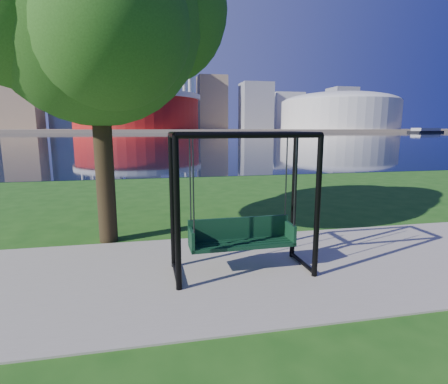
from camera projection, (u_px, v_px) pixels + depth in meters
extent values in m
plane|color=#1E5114|center=(217.00, 262.00, 6.83)|extent=(900.00, 900.00, 0.00)
cube|color=#9E937F|center=(222.00, 271.00, 6.34)|extent=(120.00, 4.00, 0.03)
cube|color=black|center=(156.00, 137.00, 105.12)|extent=(900.00, 180.00, 0.02)
cube|color=#937F60|center=(153.00, 130.00, 301.55)|extent=(900.00, 228.00, 2.00)
cylinder|color=maroon|center=(137.00, 112.00, 229.00)|extent=(80.00, 80.00, 22.00)
cylinder|color=silver|center=(136.00, 97.00, 227.29)|extent=(83.00, 83.00, 3.00)
cylinder|color=silver|center=(185.00, 107.00, 252.91)|extent=(2.00, 2.00, 32.00)
cylinder|color=silver|center=(89.00, 106.00, 239.91)|extent=(2.00, 2.00, 32.00)
cylinder|color=silver|center=(77.00, 102.00, 203.29)|extent=(2.00, 2.00, 32.00)
cylinder|color=silver|center=(190.00, 103.00, 216.28)|extent=(2.00, 2.00, 32.00)
cylinder|color=beige|center=(339.00, 115.00, 257.80)|extent=(84.00, 84.00, 20.00)
ellipsoid|color=beige|center=(340.00, 103.00, 256.18)|extent=(84.00, 84.00, 15.12)
cube|color=#998466|center=(18.00, 71.00, 267.95)|extent=(26.00, 26.00, 88.00)
cube|color=slate|center=(67.00, 72.00, 297.33)|extent=(30.00, 24.00, 95.00)
cube|color=gray|center=(102.00, 85.00, 286.05)|extent=(24.00, 24.00, 72.00)
cube|color=silver|center=(140.00, 85.00, 320.16)|extent=(32.00, 28.00, 80.00)
cube|color=slate|center=(181.00, 95.00, 304.95)|extent=(22.00, 22.00, 58.00)
cube|color=#998466|center=(212.00, 103.00, 326.23)|extent=(26.00, 26.00, 48.00)
cube|color=gray|center=(256.00, 106.00, 325.03)|extent=(28.00, 24.00, 42.00)
cube|color=silver|center=(286.00, 111.00, 357.55)|extent=(30.00, 26.00, 36.00)
cube|color=gray|center=(341.00, 109.00, 347.79)|extent=(24.00, 24.00, 40.00)
cube|color=#998466|center=(368.00, 114.00, 370.86)|extent=(26.00, 26.00, 32.00)
sphere|color=#998466|center=(11.00, 4.00, 259.42)|extent=(10.00, 10.00, 10.00)
cylinder|color=black|center=(177.00, 216.00, 5.38)|extent=(0.10, 0.10, 2.46)
cylinder|color=black|center=(317.00, 209.00, 5.89)|extent=(0.10, 0.10, 2.46)
cylinder|color=black|center=(172.00, 203.00, 6.30)|extent=(0.10, 0.10, 2.46)
cylinder|color=black|center=(294.00, 198.00, 6.81)|extent=(0.10, 0.10, 2.46)
cylinder|color=black|center=(252.00, 135.00, 5.41)|extent=(2.36, 0.14, 0.10)
cylinder|color=black|center=(236.00, 134.00, 6.34)|extent=(2.36, 0.14, 0.10)
cylinder|color=black|center=(173.00, 135.00, 5.62)|extent=(0.12, 0.97, 0.10)
cylinder|color=black|center=(176.00, 274.00, 6.04)|extent=(0.10, 0.97, 0.08)
cylinder|color=black|center=(308.00, 134.00, 6.13)|extent=(0.12, 0.97, 0.10)
cylinder|color=black|center=(302.00, 263.00, 6.55)|extent=(0.10, 0.97, 0.08)
cube|color=black|center=(242.00, 244.00, 6.22)|extent=(1.88, 0.52, 0.06)
cube|color=black|center=(239.00, 228.00, 6.38)|extent=(1.88, 0.09, 0.41)
cube|color=black|center=(191.00, 240.00, 6.00)|extent=(0.06, 0.48, 0.36)
cube|color=black|center=(290.00, 233.00, 6.39)|extent=(0.06, 0.48, 0.36)
cylinder|color=#343339|center=(193.00, 187.00, 5.64)|extent=(0.03, 0.03, 1.55)
cylinder|color=#343339|center=(295.00, 183.00, 6.02)|extent=(0.03, 0.03, 1.55)
cylinder|color=#343339|center=(190.00, 183.00, 6.02)|extent=(0.03, 0.03, 1.55)
cylinder|color=#343339|center=(286.00, 180.00, 6.40)|extent=(0.03, 0.03, 1.55)
cylinder|color=black|center=(104.00, 152.00, 7.72)|extent=(0.41, 0.41, 4.09)
sphere|color=#265017|center=(95.00, 17.00, 7.22)|extent=(4.46, 4.46, 4.46)
sphere|color=#265017|center=(154.00, 10.00, 7.93)|extent=(3.35, 3.35, 3.35)
sphere|color=#265017|center=(110.00, 28.00, 6.39)|extent=(2.98, 2.98, 2.98)
cube|color=black|center=(426.00, 132.00, 210.48)|extent=(28.90, 17.10, 1.12)
cube|color=#B4B4B0|center=(426.00, 129.00, 210.23)|extent=(23.15, 13.76, 1.69)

